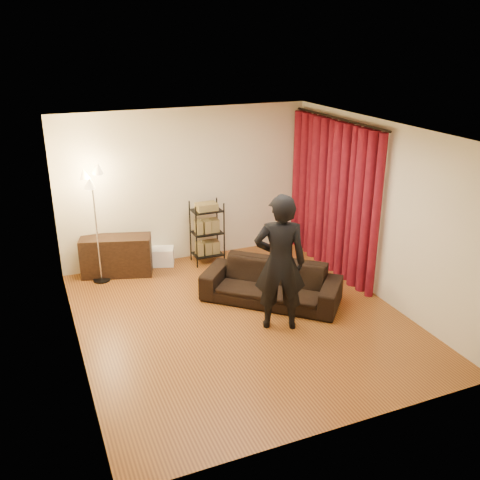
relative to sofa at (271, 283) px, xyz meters
name	(u,v)px	position (x,y,z in m)	size (l,w,h in m)	color
floor	(242,319)	(-0.63, -0.34, -0.30)	(5.00, 5.00, 0.00)	#965B20
ceiling	(242,131)	(-0.63, -0.34, 2.40)	(5.00, 5.00, 0.00)	white
wall_back	(187,186)	(-0.63, 2.16, 1.05)	(5.00, 5.00, 0.00)	beige
wall_front	(343,316)	(-0.63, -2.84, 1.05)	(5.00, 5.00, 0.00)	beige
wall_left	(70,256)	(-2.88, -0.34, 1.05)	(5.00, 5.00, 0.00)	beige
wall_right	(379,211)	(1.62, -0.34, 1.05)	(5.00, 5.00, 0.00)	beige
curtain_rod	(339,119)	(1.52, 0.78, 2.28)	(0.04, 0.04, 2.65)	black
curtain	(332,197)	(1.50, 0.78, 0.97)	(0.22, 2.65, 2.55)	maroon
sofa	(271,283)	(0.00, 0.00, 0.00)	(2.07, 0.81, 0.60)	black
person	(280,263)	(-0.23, -0.72, 0.67)	(0.71, 0.46, 1.94)	black
media_cabinet	(117,256)	(-1.99, 1.88, 0.04)	(1.16, 0.44, 0.68)	black
storage_boxes	(163,256)	(-1.17, 1.97, -0.14)	(0.39, 0.31, 0.32)	white
wire_shelf	(207,232)	(-0.40, 1.80, 0.26)	(0.51, 0.36, 1.12)	black
floor_lamp	(96,227)	(-2.29, 1.73, 0.65)	(0.34, 0.34, 1.90)	silver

